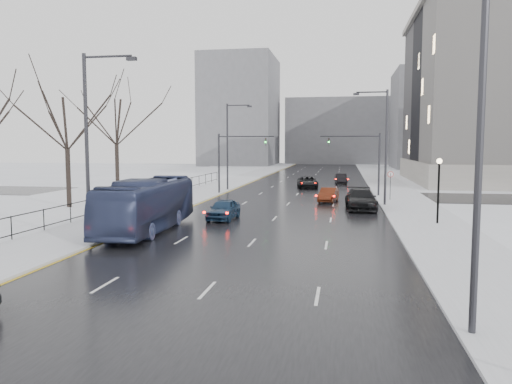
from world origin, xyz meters
The scene contains 25 objects.
road centered at (0.00, 60.00, 0.02)m, with size 16.00×150.00×0.04m, color black.
cross_road centered at (0.00, 48.00, 0.02)m, with size 130.00×10.00×0.04m, color black.
sidewalk_left centered at (-10.50, 60.00, 0.08)m, with size 5.00×150.00×0.16m, color silver.
sidewalk_right centered at (10.50, 60.00, 0.08)m, with size 5.00×150.00×0.16m, color silver.
park_strip centered at (-20.00, 60.00, 0.06)m, with size 14.00×150.00×0.12m, color white.
tree_park_d centered at (-17.80, 34.00, 0.00)m, with size 8.75×8.75×12.50m, color black, non-canonical shape.
tree_park_e centered at (-18.20, 44.00, 0.00)m, with size 9.45×9.45×13.50m, color black, non-canonical shape.
iron_fence centered at (-13.00, 30.00, 0.91)m, with size 0.06×70.00×1.30m.
streetlight_r_near centered at (8.17, 10.00, 5.62)m, with size 2.95×0.25×10.00m.
streetlight_r_mid centered at (8.17, 40.00, 5.62)m, with size 2.95×0.25×10.00m.
streetlight_l_near centered at (-8.17, 20.00, 5.62)m, with size 2.95×0.25×10.00m.
streetlight_l_far centered at (-8.17, 52.00, 5.62)m, with size 2.95×0.25×10.00m.
lamppost_r_mid centered at (11.00, 30.00, 2.94)m, with size 0.36×0.36×4.28m.
mast_signal_right centered at (7.33, 48.00, 4.11)m, with size 6.10×0.33×6.50m.
mast_signal_left centered at (-7.33, 48.00, 4.11)m, with size 6.10×0.33×6.50m.
no_uturn_sign centered at (9.20, 44.00, 2.30)m, with size 0.60×0.06×2.70m.
bldg_far_right centered at (28.00, 115.00, 11.00)m, with size 24.00×20.00×22.00m, color slate.
bldg_far_left centered at (-22.00, 125.00, 14.00)m, with size 18.00×22.00×28.00m, color slate.
bldg_far_center centered at (4.00, 140.00, 9.00)m, with size 30.00×18.00×18.00m, color slate.
bus centered at (-7.00, 24.65, 1.65)m, with size 2.70×11.55×3.22m, color navy.
sedan_center_near centered at (-3.50, 29.97, 0.76)m, with size 1.71×4.25×1.45m, color navy.
sedan_right_near centered at (3.50, 42.17, 0.70)m, with size 1.40×4.01×1.32m, color #571F0F.
sedan_right_cross centered at (0.50, 56.99, 0.75)m, with size 2.37×5.14×1.43m, color black.
sedan_right_far centered at (6.26, 37.23, 0.88)m, with size 2.36×5.81×1.69m, color black.
sedan_right_distant centered at (4.50, 64.19, 0.73)m, with size 1.45×4.16×1.37m, color black.
Camera 1 is at (4.83, -4.19, 5.33)m, focal length 35.00 mm.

